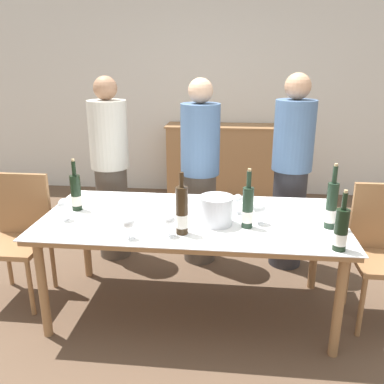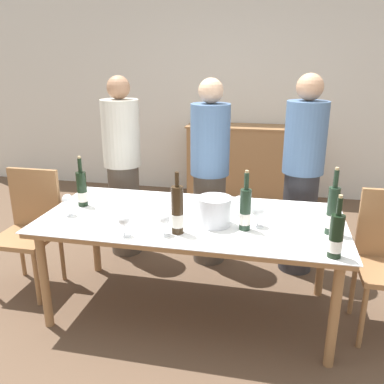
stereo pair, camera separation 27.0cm
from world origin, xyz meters
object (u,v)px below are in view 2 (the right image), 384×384
Objects in this scene: wine_glass_4 at (239,202)px; person_guest_left at (210,174)px; ice_bucket at (215,210)px; person_guest_right at (302,177)px; wine_glass_3 at (67,200)px; wine_bottle_0 at (332,211)px; wine_bottle_1 at (245,210)px; wine_glass_1 at (258,212)px; chair_left_end at (30,222)px; wine_bottle_3 at (336,237)px; wine_glass_0 at (164,220)px; wine_bottle_4 at (82,190)px; wine_glass_2 at (124,221)px; person_host at (123,169)px; sideboard_cabinet at (246,163)px; dining_table at (192,225)px; wine_bottle_2 at (177,211)px.

person_guest_left reaches higher than wine_glass_4.
person_guest_right is at bearing 56.81° from ice_bucket.
person_guest_right is at bearing -0.61° from person_guest_left.
wine_glass_3 is 1.17m from wine_glass_4.
wine_bottle_1 is (-0.52, -0.05, -0.01)m from wine_bottle_0.
wine_glass_1 is 1.79m from chair_left_end.
wine_glass_1 is (-0.43, 0.34, -0.02)m from wine_bottle_3.
wine_glass_4 is (0.41, 0.43, 0.00)m from wine_glass_0.
wine_glass_0 is (0.73, -0.38, -0.03)m from wine_bottle_4.
wine_glass_3 is at bearing -149.64° from person_guest_right.
wine_glass_0 is at bearing -166.70° from wine_bottle_0.
wine_glass_2 is (-1.23, -0.30, -0.05)m from wine_bottle_0.
ice_bucket is at bearing -123.66° from wine_glass_4.
wine_glass_3 is 0.16× the size of chair_left_end.
person_host is (-0.70, 1.12, -0.01)m from wine_glass_0.
sideboard_cabinet is 9.95× the size of wine_glass_3.
wine_glass_2 is (-0.78, -0.32, -0.01)m from wine_glass_1.
wine_glass_1 reaches higher than dining_table.
chair_left_end is at bearing 176.16° from wine_bottle_4.
dining_table is (-0.16, -2.58, 0.19)m from sideboard_cabinet.
person_host reaches higher than dining_table.
wine_bottle_1 is at bearing -112.53° from person_guest_right.
chair_left_end reaches higher than dining_table.
person_host is at bearing 54.65° from chair_left_end.
wine_bottle_2 is at bearing 171.77° from wine_bottle_3.
wine_bottle_3 is 2.07m from person_host.
wine_glass_2 is at bearing -160.37° from wine_bottle_1.
wine_glass_4 is at bearing -65.06° from person_guest_left.
wine_bottle_4 reaches higher than wine_bottle_3.
person_host is (0.03, 0.94, -0.02)m from wine_glass_3.
wine_glass_3 is 1.09× the size of wine_glass_4.
sideboard_cabinet is at bearing 105.29° from wine_bottle_0.
wine_bottle_3 is (0.88, -0.40, 0.18)m from dining_table.
person_guest_right is at bearing 47.19° from wine_glass_2.
wine_bottle_0 is at bearing 13.30° from wine_glass_0.
wine_bottle_1 is at bearing -7.56° from chair_left_end.
ice_bucket is 0.57× the size of wine_bottle_2.
wine_bottle_2 is (-0.40, -0.14, 0.01)m from wine_bottle_1.
person_host is at bearing 88.25° from wine_bottle_4.
wine_glass_4 is at bearing -86.61° from sideboard_cabinet.
person_guest_left is at bearing 28.68° from chair_left_end.
wine_bottle_0 reaches higher than dining_table.
ice_bucket is 1.59× the size of wine_glass_0.
wine_bottle_1 is 0.25m from wine_glass_4.
chair_left_end is at bearing -151.32° from person_guest_left.
wine_glass_3 is (-1.73, -0.05, -0.04)m from wine_bottle_0.
wine_glass_3 is at bearing 154.00° from wine_glass_2.
wine_glass_4 is at bearing 138.12° from wine_bottle_3.
chair_left_end is at bearing 167.29° from wine_bottle_3.
person_host is (-0.81, 0.80, 0.15)m from dining_table.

